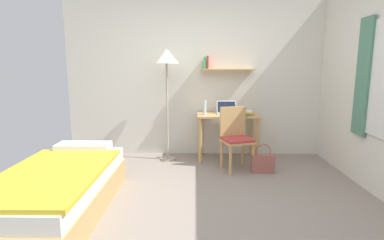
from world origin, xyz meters
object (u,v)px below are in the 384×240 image
bed (59,190)px  standing_lamp (167,63)px  desk (227,123)px  book_stack (248,113)px  desk_chair (236,136)px  laptop (227,110)px  handbag (263,163)px  water_bottle (205,108)px

bed → standing_lamp: bearing=62.3°
desk → book_stack: 0.36m
desk_chair → laptop: bearing=98.7°
handbag → standing_lamp: bearing=156.8°
standing_lamp → water_bottle: 0.90m
standing_lamp → book_stack: bearing=-0.8°
book_stack → handbag: size_ratio=0.58×
desk_chair → desk: bearing=98.0°
desk_chair → book_stack: desk_chair is taller
bed → handbag: (2.34, 1.22, -0.10)m
water_bottle → handbag: water_bottle is taller
handbag → book_stack: bearing=103.1°
desk → book_stack: (0.30, -0.06, 0.18)m
bed → standing_lamp: size_ratio=1.11×
desk_chair → handbag: bearing=-22.0°
desk_chair → laptop: 0.62m
laptop → desk: bearing=-75.4°
desk → book_stack: book_stack is taller
standing_lamp → water_bottle: standing_lamp is taller
desk → standing_lamp: (-0.95, -0.04, 0.95)m
book_stack → desk_chair: bearing=-118.6°
water_bottle → handbag: bearing=-34.8°
water_bottle → book_stack: (0.67, 0.02, -0.08)m
laptop → water_bottle: water_bottle is taller
water_bottle → book_stack: bearing=1.5°
bed → handbag: 2.64m
desk → book_stack: size_ratio=3.99×
desk → desk_chair: (0.07, -0.49, -0.09)m
bed → book_stack: (2.21, 1.80, 0.53)m
desk_chair → standing_lamp: bearing=156.3°
standing_lamp → laptop: standing_lamp is taller
desk → water_bottle: bearing=-168.5°
standing_lamp → handbag: bearing=-23.2°
water_bottle → book_stack: water_bottle is taller
water_bottle → handbag: (0.81, -0.56, -0.71)m
desk → water_bottle: size_ratio=4.17×
bed → handbag: bearing=27.4°
standing_lamp → book_stack: (1.26, -0.02, -0.76)m
handbag → desk_chair: bearing=158.0°
water_bottle → handbag: size_ratio=0.56×
desk_chair → bed: bearing=-145.3°
bed → book_stack: bearing=39.1°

